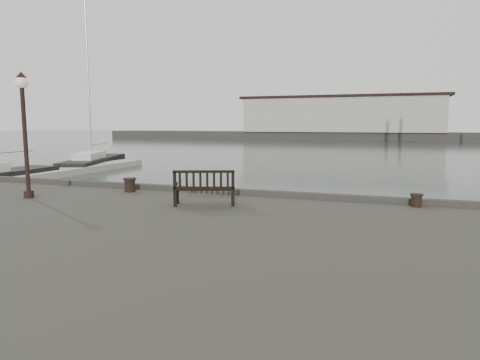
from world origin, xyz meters
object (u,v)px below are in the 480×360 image
object	(u,v)px
bollard_right	(416,200)
yacht_b	(94,164)
bench	(204,194)
lamp_post	(24,118)
bollard_left	(130,185)

from	to	relation	value
bollard_right	yacht_b	xyz separation A→B (m)	(-26.56, 19.72, -1.50)
bench	lamp_post	distance (m)	6.30
bench	yacht_b	size ratio (longest dim) A/B	0.12
bench	bollard_left	size ratio (longest dim) A/B	3.87
bollard_left	lamp_post	xyz separation A→B (m)	(-2.38, -2.12, 2.31)
bollard_left	bollard_right	xyz separation A→B (m)	(9.30, 0.36, -0.05)
lamp_post	bollard_right	bearing A→B (deg)	12.00
yacht_b	lamp_post	bearing A→B (deg)	-75.19
lamp_post	yacht_b	bearing A→B (deg)	123.82
bench	yacht_b	distance (m)	29.90
bollard_left	bollard_right	distance (m)	9.31
bollard_left	lamp_post	distance (m)	3.93
bollard_right	yacht_b	size ratio (longest dim) A/B	0.02
bench	bollard_right	size ratio (longest dim) A/B	4.96
bollard_left	yacht_b	bearing A→B (deg)	130.66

